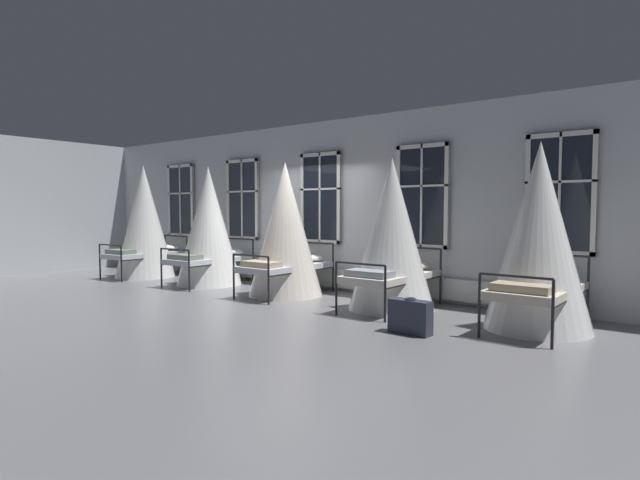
{
  "coord_description": "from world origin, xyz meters",
  "views": [
    {
      "loc": [
        6.27,
        -6.85,
        1.6
      ],
      "look_at": [
        0.78,
        0.31,
        1.06
      ],
      "focal_mm": 28.78,
      "sensor_mm": 36.0,
      "label": 1
    }
  ],
  "objects": [
    {
      "name": "ground",
      "position": [
        0.0,
        0.0,
        0.0
      ],
      "size": [
        26.47,
        26.47,
        0.0
      ],
      "primitive_type": "plane",
      "color": "slate"
    },
    {
      "name": "back_wall_with_windows",
      "position": [
        0.0,
        1.45,
        1.68
      ],
      "size": [
        14.24,
        0.1,
        3.36
      ],
      "primitive_type": "cube",
      "color": "silver",
      "rests_on": "ground"
    },
    {
      "name": "window_bank",
      "position": [
        -0.0,
        1.33,
        0.98
      ],
      "size": [
        9.91,
        0.1,
        2.67
      ],
      "color": "black",
      "rests_on": "ground"
    },
    {
      "name": "cot_first",
      "position": [
        -4.45,
        0.27,
        1.28
      ],
      "size": [
        1.38,
        1.85,
        2.64
      ],
      "rotation": [
        0.0,
        0.0,
        1.59
      ],
      "color": "black",
      "rests_on": "ground"
    },
    {
      "name": "cot_second",
      "position": [
        -2.24,
        0.35,
        1.23
      ],
      "size": [
        1.38,
        1.86,
        2.52
      ],
      "rotation": [
        0.0,
        0.0,
        1.6
      ],
      "color": "black",
      "rests_on": "ground"
    },
    {
      "name": "cot_third",
      "position": [
        -0.03,
        0.3,
        1.2
      ],
      "size": [
        1.38,
        1.85,
        2.48
      ],
      "rotation": [
        0.0,
        0.0,
        1.55
      ],
      "color": "black",
      "rests_on": "ground"
    },
    {
      "name": "cot_fourth",
      "position": [
        2.21,
        0.32,
        1.18
      ],
      "size": [
        1.38,
        1.85,
        2.43
      ],
      "rotation": [
        0.0,
        0.0,
        1.55
      ],
      "color": "black",
      "rests_on": "ground"
    },
    {
      "name": "cot_fifth",
      "position": [
        4.46,
        0.26,
        1.21
      ],
      "size": [
        1.38,
        1.85,
        2.5
      ],
      "rotation": [
        0.0,
        0.0,
        1.54
      ],
      "color": "black",
      "rests_on": "ground"
    },
    {
      "name": "suitcase_dark",
      "position": [
        3.23,
        -0.98,
        0.22
      ],
      "size": [
        0.57,
        0.24,
        0.47
      ],
      "rotation": [
        0.0,
        0.0,
        -0.05
      ],
      "color": "#2D3342",
      "rests_on": "ground"
    }
  ]
}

